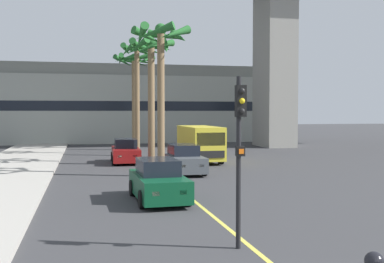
{
  "coord_description": "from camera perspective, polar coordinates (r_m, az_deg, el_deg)",
  "views": [
    {
      "loc": [
        -3.99,
        -3.34,
        3.35
      ],
      "look_at": [
        0.0,
        14.0,
        2.59
      ],
      "focal_mm": 43.96,
      "sensor_mm": 36.0,
      "label": 1
    }
  ],
  "objects": [
    {
      "name": "delivery_van",
      "position": [
        31.07,
        0.99,
        -1.36
      ],
      "size": [
        2.23,
        5.28,
        2.36
      ],
      "color": "yellow",
      "rests_on": "ground"
    },
    {
      "name": "palm_tree_farthest_median",
      "position": [
        29.55,
        -4.94,
        7.96
      ],
      "size": [
        2.94,
        3.0,
        7.94
      ],
      "color": "brown",
      "rests_on": "ground"
    },
    {
      "name": "car_queue_third",
      "position": [
        30.89,
        -8.06,
        -2.46
      ],
      "size": [
        1.94,
        4.15,
        1.56
      ],
      "color": "maroon",
      "rests_on": "ground"
    },
    {
      "name": "pier_building_backdrop",
      "position": [
        53.03,
        -8.65,
        3.24
      ],
      "size": [
        34.15,
        8.04,
        8.33
      ],
      "color": "#ADB2A8",
      "rests_on": "ground"
    },
    {
      "name": "lane_stripe_center",
      "position": [
        27.83,
        -4.63,
        -4.46
      ],
      "size": [
        0.14,
        56.0,
        0.01
      ],
      "primitive_type": "cube",
      "color": "#DBCC4C",
      "rests_on": "ground"
    },
    {
      "name": "car_queue_front",
      "position": [
        17.77,
        -4.11,
        -6.08
      ],
      "size": [
        1.93,
        4.15,
        1.56
      ],
      "color": "#0C4728",
      "rests_on": "ground"
    },
    {
      "name": "palm_tree_mid_median",
      "position": [
        41.14,
        -7.01,
        7.06
      ],
      "size": [
        3.71,
        3.72,
        8.35
      ],
      "color": "brown",
      "rests_on": "ground"
    },
    {
      "name": "traffic_light_median_near",
      "position": [
        11.37,
        5.79,
        -0.79
      ],
      "size": [
        0.24,
        0.37,
        4.2
      ],
      "color": "black",
      "rests_on": "ground"
    },
    {
      "name": "palm_tree_far_median",
      "position": [
        24.35,
        -3.8,
        9.26
      ],
      "size": [
        3.04,
        3.17,
        7.84
      ],
      "color": "brown",
      "rests_on": "ground"
    },
    {
      "name": "palm_tree_near_median",
      "position": [
        35.82,
        -6.66,
        7.78
      ],
      "size": [
        2.63,
        2.65,
        8.55
      ],
      "color": "brown",
      "rests_on": "ground"
    },
    {
      "name": "car_queue_second",
      "position": [
        25.49,
        -1.01,
        -3.48
      ],
      "size": [
        1.85,
        4.11,
        1.56
      ],
      "color": "#4C5156",
      "rests_on": "ground"
    }
  ]
}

